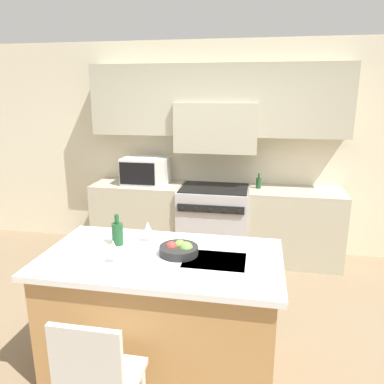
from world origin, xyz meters
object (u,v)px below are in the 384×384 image
at_px(wine_glass_far, 148,228).
at_px(fruit_bowl, 179,249).
at_px(island_chair, 97,379).
at_px(oil_bottle_on_counter, 259,183).
at_px(wine_glass_near, 113,248).
at_px(range_stove, 214,222).
at_px(wine_bottle, 117,233).
at_px(microwave, 146,171).

height_order(wine_glass_far, fruit_bowl, wine_glass_far).
xyz_separation_m(island_chair, oil_bottle_on_counter, (0.83, 2.93, 0.46)).
relative_size(fruit_bowl, oil_bottle_on_counter, 1.55).
bearing_deg(wine_glass_near, oil_bottle_on_counter, 67.00).
relative_size(range_stove, wine_bottle, 3.73).
xyz_separation_m(microwave, oil_bottle_on_counter, (1.43, 0.02, -0.10)).
bearing_deg(fruit_bowl, wine_glass_far, 148.10).
distance_m(wine_glass_near, wine_glass_far, 0.43).
bearing_deg(island_chair, range_stove, 84.35).
relative_size(wine_bottle, oil_bottle_on_counter, 1.33).
distance_m(island_chair, wine_glass_far, 1.17).
height_order(range_stove, wine_glass_near, wine_glass_near).
bearing_deg(wine_glass_near, wine_bottle, 106.38).
height_order(wine_bottle, oil_bottle_on_counter, wine_bottle).
bearing_deg(oil_bottle_on_counter, microwave, -179.05).
xyz_separation_m(wine_bottle, oil_bottle_on_counter, (1.06, 1.97, -0.02)).
bearing_deg(wine_bottle, island_chair, -76.49).
bearing_deg(island_chair, wine_glass_near, 102.11).
xyz_separation_m(range_stove, island_chair, (-0.29, -2.89, 0.07)).
relative_size(wine_bottle, wine_glass_near, 1.45).
height_order(island_chair, fruit_bowl, fruit_bowl).
distance_m(range_stove, microwave, 1.10).
relative_size(range_stove, oil_bottle_on_counter, 4.96).
bearing_deg(range_stove, wine_glass_far, -99.34).
relative_size(island_chair, oil_bottle_on_counter, 5.05).
distance_m(range_stove, island_chair, 2.90).
xyz_separation_m(island_chair, wine_bottle, (-0.23, 0.97, 0.48)).
bearing_deg(oil_bottle_on_counter, island_chair, -105.78).
distance_m(wine_glass_far, oil_bottle_on_counter, 2.05).
distance_m(wine_bottle, wine_glass_far, 0.24).
bearing_deg(island_chair, oil_bottle_on_counter, 74.22).
xyz_separation_m(microwave, fruit_bowl, (0.89, -2.03, -0.14)).
relative_size(microwave, wine_glass_far, 3.42).
bearing_deg(wine_glass_far, wine_glass_near, -107.03).
relative_size(range_stove, microwave, 1.59).
xyz_separation_m(wine_glass_near, oil_bottle_on_counter, (0.97, 2.28, -0.04)).
xyz_separation_m(island_chair, wine_glass_near, (-0.14, 0.65, 0.50)).
bearing_deg(island_chair, wine_bottle, 103.51).
height_order(wine_bottle, fruit_bowl, wine_bottle).
bearing_deg(microwave, wine_glass_near, -78.33).
xyz_separation_m(wine_glass_far, fruit_bowl, (0.29, -0.18, -0.08)).
xyz_separation_m(range_stove, wine_bottle, (-0.52, -1.92, 0.55)).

